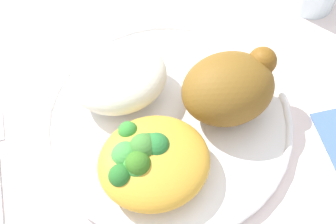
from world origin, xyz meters
TOP-DOWN VIEW (x-y plane):
  - ground_plane at (0.00, 0.00)m, footprint 2.00×2.00m
  - plate at (0.00, 0.00)m, footprint 0.26×0.26m
  - roasted_chicken at (0.06, -0.01)m, footprint 0.10×0.08m
  - rice_pile at (-0.04, 0.05)m, footprint 0.10×0.09m
  - mac_cheese_with_broccoli at (-0.04, -0.05)m, footprint 0.11×0.10m

SIDE VIEW (x-z plane):
  - ground_plane at x=0.00m, z-range 0.00..0.00m
  - plate at x=0.00m, z-range 0.00..0.01m
  - mac_cheese_with_broccoli at x=-0.04m, z-range 0.01..0.06m
  - rice_pile at x=-0.04m, z-range 0.01..0.06m
  - roasted_chicken at x=0.06m, z-range 0.02..0.08m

